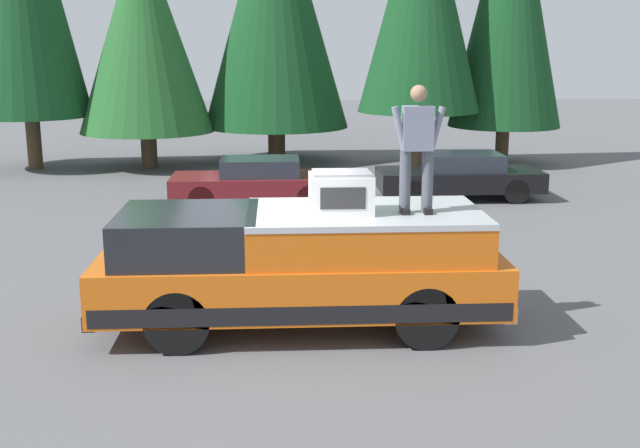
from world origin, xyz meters
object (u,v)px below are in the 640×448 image
(compressor_unit, at_px, (341,193))
(pickup_truck, at_px, (301,266))
(parked_car_black, at_px, (460,176))
(parked_car_maroon, at_px, (257,182))
(person_on_truck_bed, at_px, (417,146))

(compressor_unit, bearing_deg, pickup_truck, 74.79)
(parked_car_black, height_order, parked_car_maroon, same)
(compressor_unit, xyz_separation_m, parked_car_black, (9.20, -3.80, -1.35))
(pickup_truck, height_order, person_on_truck_bed, person_on_truck_bed)
(parked_car_black, bearing_deg, compressor_unit, 157.58)
(compressor_unit, distance_m, person_on_truck_bed, 1.18)
(compressor_unit, height_order, parked_car_maroon, compressor_unit)
(pickup_truck, bearing_deg, parked_car_maroon, 5.36)
(person_on_truck_bed, bearing_deg, compressor_unit, 87.13)
(pickup_truck, distance_m, parked_car_maroon, 8.52)
(person_on_truck_bed, distance_m, parked_car_black, 9.86)
(pickup_truck, relative_size, compressor_unit, 6.60)
(compressor_unit, relative_size, parked_car_black, 0.20)
(compressor_unit, height_order, parked_car_black, compressor_unit)
(parked_car_black, xyz_separation_m, parked_car_maroon, (-0.57, 5.13, 0.00))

